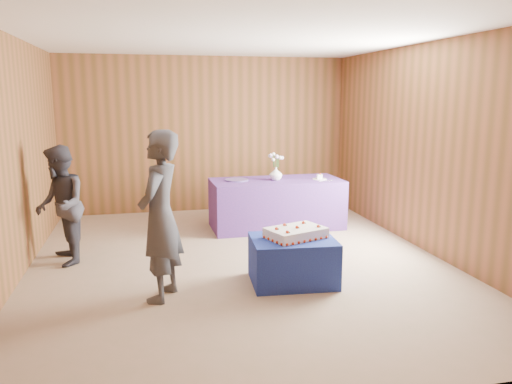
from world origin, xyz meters
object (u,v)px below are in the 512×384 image
object	(u,v)px
vase	(276,174)
guest_right	(60,206)
cake_table	(293,260)
guest_left	(160,216)
serving_table	(276,204)
sheet_cake	(296,233)

from	to	relation	value
vase	guest_right	distance (m)	3.15
cake_table	guest_left	size ratio (longest dim) A/B	0.53
serving_table	sheet_cake	distance (m)	2.33
serving_table	guest_left	distance (m)	3.10
guest_right	serving_table	bearing A→B (deg)	96.36
cake_table	guest_left	bearing A→B (deg)	-170.42
cake_table	serving_table	world-z (taller)	serving_table
guest_right	sheet_cake	bearing A→B (deg)	51.36
cake_table	vase	distance (m)	2.40
serving_table	vase	size ratio (longest dim) A/B	9.92
serving_table	sheet_cake	size ratio (longest dim) A/B	2.70
serving_table	vase	xyz separation A→B (m)	(-0.02, -0.03, 0.48)
cake_table	guest_left	xyz separation A→B (m)	(-1.41, -0.13, 0.60)
cake_table	guest_right	world-z (taller)	guest_right
vase	guest_left	size ratio (longest dim) A/B	0.12
cake_table	sheet_cake	xyz separation A→B (m)	(0.04, 0.02, 0.31)
guest_left	guest_right	distance (m)	1.77
cake_table	guest_left	world-z (taller)	guest_left
cake_table	serving_table	bearing A→B (deg)	83.84
guest_left	guest_right	size ratio (longest dim) A/B	1.18
serving_table	sheet_cake	bearing A→B (deg)	-100.63
guest_right	vase	bearing A→B (deg)	95.99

